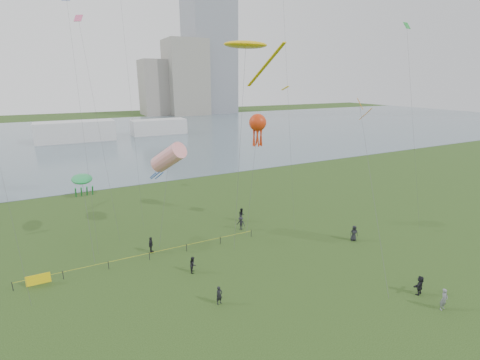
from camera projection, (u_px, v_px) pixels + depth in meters
name	position (u px, v px, depth m)	size (l,w,h in m)	color
ground_plane	(294.00, 300.00, 29.29)	(400.00, 400.00, 0.00)	#1D3511
lake	(116.00, 136.00, 114.75)	(400.00, 120.00, 0.08)	slate
building_mid	(186.00, 78.00, 182.67)	(20.00, 20.00, 38.00)	gray
building_low	(157.00, 88.00, 183.04)	(16.00, 18.00, 28.00)	gray
pavilion_left	(76.00, 131.00, 104.38)	(22.00, 8.00, 6.00)	silver
pavilion_right	(159.00, 127.00, 118.50)	(18.00, 7.00, 5.00)	silver
fence	(85.00, 269.00, 33.05)	(24.07, 0.07, 1.05)	black
kite_flyer	(444.00, 299.00, 27.89)	(0.67, 0.44, 1.84)	slate
spectator_a	(193.00, 264.00, 33.38)	(0.78, 0.61, 1.61)	black
spectator_b	(241.00, 223.00, 42.91)	(1.09, 0.63, 1.68)	black
spectator_c	(151.00, 245.00, 37.19)	(1.03, 0.43, 1.76)	black
spectator_d	(354.00, 233.00, 39.94)	(0.90, 0.58, 1.83)	black
spectator_e	(420.00, 285.00, 29.91)	(1.60, 0.51, 1.73)	black
spectator_f	(219.00, 295.00, 28.62)	(0.58, 0.38, 1.60)	black
spectator_g	(242.00, 215.00, 45.55)	(0.86, 0.67, 1.76)	black
kite_stingray	(246.00, 45.00, 38.42)	(6.83, 10.11, 22.05)	#3F3F42
kite_windsock	(169.00, 158.00, 39.68)	(4.36, 5.48, 11.33)	#3F3F42
kite_creature	(82.00, 179.00, 38.11)	(2.16, 7.60, 7.81)	#3F3F42
kite_octopus	(258.00, 123.00, 42.33)	(4.49, 4.65, 13.95)	#3F3F42
kite_delta	(362.00, 113.00, 36.54)	(6.47, 11.56, 16.02)	#3F3F42
small_kites	(166.00, 1.00, 37.07)	(44.94, 16.95, 9.11)	#1933B2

